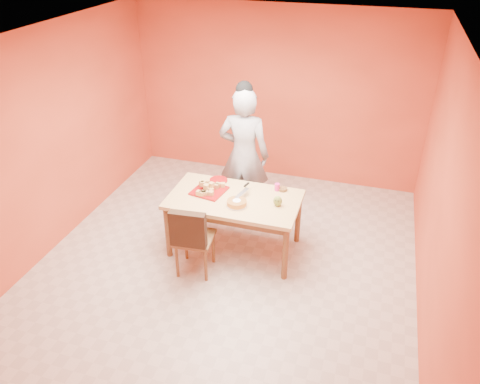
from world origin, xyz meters
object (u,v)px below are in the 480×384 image
(sponge_cake, at_px, (237,203))
(dining_chair, at_px, (194,237))
(person, at_px, (244,155))
(egg_ornament, at_px, (278,201))
(red_dinner_plate, at_px, (218,180))
(pastry_platter, at_px, (209,191))
(magenta_glass, at_px, (277,187))
(checker_tin, at_px, (283,189))
(dining_table, at_px, (234,204))

(sponge_cake, bearing_deg, dining_chair, -134.84)
(person, xyz_separation_m, egg_ornament, (0.66, -0.83, -0.12))
(red_dinner_plate, relative_size, egg_ornament, 1.79)
(pastry_platter, relative_size, magenta_glass, 4.13)
(red_dinner_plate, bearing_deg, person, 65.09)
(person, bearing_deg, magenta_glass, 137.38)
(red_dinner_plate, xyz_separation_m, checker_tin, (0.85, 0.00, 0.01))
(magenta_glass, bearing_deg, person, 140.46)
(dining_chair, distance_m, pastry_platter, 0.68)
(dining_table, bearing_deg, egg_ornament, -2.69)
(dining_chair, distance_m, egg_ornament, 1.07)
(sponge_cake, xyz_separation_m, checker_tin, (0.44, 0.51, -0.02))
(sponge_cake, distance_m, egg_ornament, 0.48)
(dining_table, height_order, magenta_glass, magenta_glass)
(red_dinner_plate, relative_size, sponge_cake, 1.01)
(dining_chair, relative_size, checker_tin, 8.44)
(magenta_glass, height_order, checker_tin, magenta_glass)
(dining_table, distance_m, pastry_platter, 0.36)
(dining_chair, bearing_deg, egg_ornament, 26.63)
(person, height_order, red_dinner_plate, person)
(checker_tin, bearing_deg, person, 144.76)
(person, relative_size, sponge_cake, 7.98)
(pastry_platter, distance_m, sponge_cake, 0.48)
(dining_table, bearing_deg, checker_tin, 33.65)
(sponge_cake, bearing_deg, egg_ornament, 16.09)
(red_dinner_plate, bearing_deg, sponge_cake, -51.17)
(dining_table, xyz_separation_m, magenta_glass, (0.46, 0.33, 0.14))
(dining_chair, bearing_deg, checker_tin, 42.01)
(sponge_cake, relative_size, egg_ornament, 1.78)
(pastry_platter, relative_size, egg_ornament, 2.86)
(dining_chair, distance_m, magenta_glass, 1.22)
(pastry_platter, bearing_deg, dining_table, -8.59)
(egg_ornament, bearing_deg, dining_table, -172.29)
(egg_ornament, distance_m, magenta_glass, 0.37)
(pastry_platter, distance_m, egg_ornament, 0.90)
(dining_table, distance_m, sponge_cake, 0.22)
(checker_tin, bearing_deg, magenta_glass, -163.66)
(person, xyz_separation_m, red_dinner_plate, (-0.21, -0.45, -0.18))
(red_dinner_plate, bearing_deg, checker_tin, 0.00)
(checker_tin, bearing_deg, pastry_platter, -161.12)
(dining_table, xyz_separation_m, person, (-0.12, 0.80, 0.28))
(red_dinner_plate, relative_size, checker_tin, 2.12)
(dining_chair, height_order, pastry_platter, dining_chair)
(dining_table, bearing_deg, pastry_platter, 171.41)
(sponge_cake, distance_m, magenta_glass, 0.62)
(magenta_glass, distance_m, checker_tin, 0.08)
(dining_table, distance_m, dining_chair, 0.67)
(dining_chair, bearing_deg, person, 76.38)
(magenta_glass, bearing_deg, pastry_platter, -160.91)
(egg_ornament, relative_size, checker_tin, 1.19)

